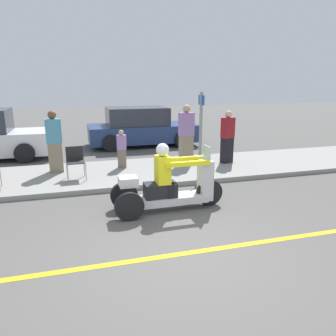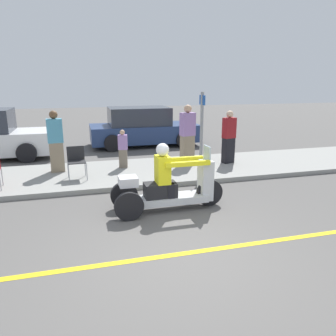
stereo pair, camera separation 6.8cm
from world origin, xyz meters
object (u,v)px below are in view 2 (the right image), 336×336
Objects in this scene: spectator_far_back at (229,138)px; parked_car_lot_far at (143,128)px; street_sign at (201,132)px; motorcycle_trike at (168,187)px; spectator_by_tree at (56,143)px; folding_chair_curbside at (76,159)px; spectator_near_curb at (187,136)px; spectator_with_child at (123,150)px.

spectator_far_back reaches higher than parked_car_lot_far.
street_sign is (-1.39, -1.27, 0.43)m from spectator_far_back.
motorcycle_trike is 1.38× the size of spectator_by_tree.
motorcycle_trike is 1.06× the size of street_sign.
motorcycle_trike is at bearing -54.66° from spectator_by_tree.
motorcycle_trike is 3.06m from folding_chair_curbside.
motorcycle_trike is at bearing -54.06° from folding_chair_curbside.
spectator_near_curb is at bearing 84.61° from street_sign.
spectator_near_curb is at bearing -0.80° from spectator_with_child.
spectator_by_tree is 0.77× the size of street_sign.
parked_car_lot_far is (3.17, 3.78, -0.20)m from spectator_by_tree.
spectator_near_curb is (1.48, 3.17, 0.48)m from motorcycle_trike.
spectator_near_curb reaches higher than spectator_with_child.
motorcycle_trike is at bearing -132.93° from spectator_far_back.
folding_chair_curbside is 5.28m from parked_car_lot_far.
spectator_by_tree is at bearing 176.25° from spectator_far_back.
spectator_far_back is 1.93m from street_sign.
spectator_near_curb is at bearing -80.87° from parked_car_lot_far.
spectator_near_curb reaches higher than motorcycle_trike.
spectator_near_curb is 0.81× the size of street_sign.
street_sign is (-0.14, -1.52, 0.34)m from spectator_near_curb.
parked_car_lot_far is at bearing 59.93° from folding_chair_curbside.
spectator_near_curb is at bearing 65.06° from motorcycle_trike.
spectator_far_back is 0.37× the size of parked_car_lot_far.
spectator_near_curb reaches higher than spectator_by_tree.
spectator_with_child is 1.36× the size of folding_chair_curbside.
parked_car_lot_far reaches higher than folding_chair_curbside.
folding_chair_curbside is (-1.79, 2.47, 0.13)m from motorcycle_trike.
spectator_near_curb is 1.56m from street_sign.
spectator_far_back is 0.90× the size of spectator_near_curb.
spectator_near_curb is (1.96, -0.03, 0.32)m from spectator_with_child.
parked_car_lot_far reaches higher than spectator_with_child.
spectator_by_tree is 2.06× the size of folding_chair_curbside.
motorcycle_trike reaches higher than spectator_with_child.
motorcycle_trike is 0.54× the size of parked_car_lot_far.
parked_car_lot_far is (-0.62, 3.87, -0.25)m from spectator_near_curb.
spectator_by_tree is 3.79m from spectator_near_curb.
spectator_far_back is at bearing 5.78° from folding_chair_curbside.
motorcycle_trike is 2.10× the size of spectator_with_child.
street_sign is (0.48, -5.39, 0.59)m from parked_car_lot_far.
parked_car_lot_far is at bearing 83.08° from motorcycle_trike.
spectator_near_curb reaches higher than spectator_far_back.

